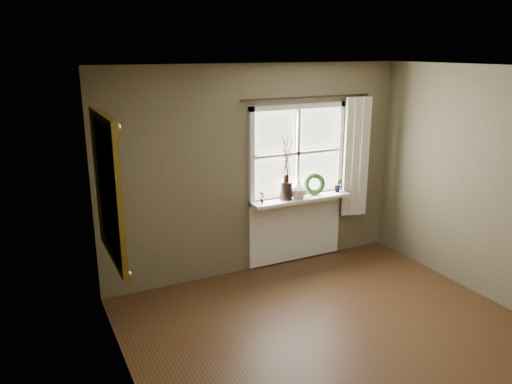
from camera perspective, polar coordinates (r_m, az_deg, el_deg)
The scene contains 15 objects.
floor at distance 4.96m, azimuth 12.45°, elevation -18.18°, with size 4.50×4.50×0.00m, color #412714.
ceiling at distance 4.12m, azimuth 14.67°, elevation 13.34°, with size 4.50×4.50×0.00m, color silver.
wall_back at distance 6.23m, azimuth 0.01°, elevation 2.52°, with size 4.00×0.10×2.60m, color brown.
wall_left at distance 3.51m, azimuth -13.72°, elevation -8.99°, with size 0.10×4.50×2.60m, color brown.
window_frame at distance 6.39m, azimuth 4.74°, elevation 4.46°, with size 1.36×0.06×1.24m.
window_sill at distance 6.44m, azimuth 5.11°, elevation -0.78°, with size 1.36×0.26×0.04m, color white.
window_apron at distance 6.67m, azimuth 4.53°, elevation -4.16°, with size 1.36×0.04×0.88m, color white.
dark_jug at distance 6.29m, azimuth 3.44°, elevation 0.16°, with size 0.16×0.16×0.23m, color black.
cream_vase at distance 6.38m, azimuth 4.84°, elevation 0.35°, with size 0.22×0.22×0.23m, color silver.
wreath at distance 6.55m, azimuth 6.68°, elevation 0.66°, with size 0.29×0.29×0.07m, color #27431E.
potted_plant_left at distance 6.15m, azimuth 0.66°, elevation -0.59°, with size 0.08×0.05×0.15m, color #27431E.
potted_plant_right at distance 6.72m, azimuth 9.37°, elevation 0.77°, with size 0.10×0.08×0.18m, color #27431E.
curtain at distance 6.80m, azimuth 11.25°, elevation 3.92°, with size 0.36×0.12×1.59m, color silver.
curtain_rod at distance 6.29m, azimuth 5.96°, elevation 10.70°, with size 0.03×0.03×1.84m, color black.
gilt_mirror at distance 4.74m, azimuth -16.66°, elevation 0.42°, with size 0.10×1.16×1.38m.
Camera 1 is at (-2.67, -3.13, 2.76)m, focal length 35.00 mm.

